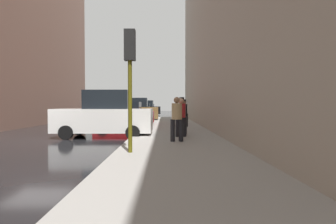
{
  "coord_description": "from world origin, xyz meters",
  "views": [
    {
      "loc": [
        5.52,
        -11.49,
        1.54
      ],
      "look_at": [
        5.76,
        7.41,
        1.06
      ],
      "focal_mm": 28.0,
      "sensor_mm": 36.0,
      "label": 1
    }
  ],
  "objects_px": {
    "parked_red_hatchback": "(125,115)",
    "pedestrian_in_tan_coat": "(177,117)",
    "pedestrian_with_beanie": "(182,114)",
    "parked_black_suv": "(145,109)",
    "parked_white_van": "(105,116)",
    "pedestrian_with_fedora": "(184,112)",
    "pedestrian_in_red_jacket": "(181,115)",
    "fire_hydrant": "(150,119)",
    "parked_dark_green_sedan": "(141,111)",
    "parked_gray_coupe": "(148,109)",
    "traffic_light": "(130,64)",
    "parked_bronze_suv": "(135,111)"
  },
  "relations": [
    {
      "from": "pedestrian_in_tan_coat",
      "to": "parked_dark_green_sedan",
      "type": "bearing_deg",
      "value": 98.79
    },
    {
      "from": "parked_black_suv",
      "to": "parked_gray_coupe",
      "type": "height_order",
      "value": "parked_black_suv"
    },
    {
      "from": "parked_bronze_suv",
      "to": "fire_hydrant",
      "type": "relative_size",
      "value": 6.6
    },
    {
      "from": "parked_red_hatchback",
      "to": "parked_white_van",
      "type": "bearing_deg",
      "value": -90.0
    },
    {
      "from": "parked_white_van",
      "to": "pedestrian_in_tan_coat",
      "type": "height_order",
      "value": "parked_white_van"
    },
    {
      "from": "parked_black_suv",
      "to": "pedestrian_in_tan_coat",
      "type": "xyz_separation_m",
      "value": [
        3.34,
        -28.38,
        0.07
      ]
    },
    {
      "from": "traffic_light",
      "to": "pedestrian_in_red_jacket",
      "type": "relative_size",
      "value": 2.11
    },
    {
      "from": "fire_hydrant",
      "to": "pedestrian_with_beanie",
      "type": "distance_m",
      "value": 6.99
    },
    {
      "from": "pedestrian_in_tan_coat",
      "to": "pedestrian_with_fedora",
      "type": "distance_m",
      "value": 6.99
    },
    {
      "from": "pedestrian_in_tan_coat",
      "to": "pedestrian_in_red_jacket",
      "type": "bearing_deg",
      "value": 80.51
    },
    {
      "from": "parked_bronze_suv",
      "to": "pedestrian_with_beanie",
      "type": "bearing_deg",
      "value": -73.94
    },
    {
      "from": "parked_black_suv",
      "to": "parked_gray_coupe",
      "type": "distance_m",
      "value": 5.71
    },
    {
      "from": "parked_bronze_suv",
      "to": "traffic_light",
      "type": "xyz_separation_m",
      "value": [
        1.85,
        -17.65,
        1.73
      ]
    },
    {
      "from": "parked_gray_coupe",
      "to": "parked_red_hatchback",
      "type": "bearing_deg",
      "value": -90.0
    },
    {
      "from": "parked_gray_coupe",
      "to": "pedestrian_with_beanie",
      "type": "distance_m",
      "value": 31.82
    },
    {
      "from": "parked_white_van",
      "to": "parked_dark_green_sedan",
      "type": "distance_m",
      "value": 19.02
    },
    {
      "from": "parked_dark_green_sedan",
      "to": "parked_black_suv",
      "type": "height_order",
      "value": "parked_black_suv"
    },
    {
      "from": "parked_red_hatchback",
      "to": "pedestrian_in_tan_coat",
      "type": "height_order",
      "value": "pedestrian_in_tan_coat"
    },
    {
      "from": "parked_white_van",
      "to": "pedestrian_with_fedora",
      "type": "xyz_separation_m",
      "value": [
        4.15,
        4.35,
        0.1
      ]
    },
    {
      "from": "parked_white_van",
      "to": "pedestrian_with_fedora",
      "type": "bearing_deg",
      "value": 46.39
    },
    {
      "from": "fire_hydrant",
      "to": "pedestrian_in_tan_coat",
      "type": "bearing_deg",
      "value": -80.49
    },
    {
      "from": "parked_white_van",
      "to": "parked_black_suv",
      "type": "bearing_deg",
      "value": 90.0
    },
    {
      "from": "parked_bronze_suv",
      "to": "pedestrian_in_red_jacket",
      "type": "height_order",
      "value": "parked_bronze_suv"
    },
    {
      "from": "parked_dark_green_sedan",
      "to": "pedestrian_in_tan_coat",
      "type": "xyz_separation_m",
      "value": [
        3.34,
        -21.61,
        0.26
      ]
    },
    {
      "from": "parked_white_van",
      "to": "parked_bronze_suv",
      "type": "height_order",
      "value": "same"
    },
    {
      "from": "parked_red_hatchback",
      "to": "parked_dark_green_sedan",
      "type": "bearing_deg",
      "value": 90.0
    },
    {
      "from": "parked_dark_green_sedan",
      "to": "parked_white_van",
      "type": "bearing_deg",
      "value": -90.0
    },
    {
      "from": "parked_black_suv",
      "to": "pedestrian_in_red_jacket",
      "type": "height_order",
      "value": "parked_black_suv"
    },
    {
      "from": "parked_gray_coupe",
      "to": "parked_white_van",
      "type": "bearing_deg",
      "value": -90.0
    },
    {
      "from": "parked_red_hatchback",
      "to": "pedestrian_in_tan_coat",
      "type": "relative_size",
      "value": 2.49
    },
    {
      "from": "parked_gray_coupe",
      "to": "parked_dark_green_sedan",
      "type": "bearing_deg",
      "value": -90.0
    },
    {
      "from": "parked_gray_coupe",
      "to": "pedestrian_in_red_jacket",
      "type": "height_order",
      "value": "pedestrian_in_red_jacket"
    },
    {
      "from": "parked_white_van",
      "to": "pedestrian_in_red_jacket",
      "type": "distance_m",
      "value": 3.75
    },
    {
      "from": "parked_dark_green_sedan",
      "to": "pedestrian_in_red_jacket",
      "type": "xyz_separation_m",
      "value": [
        3.59,
        -20.1,
        0.26
      ]
    },
    {
      "from": "pedestrian_with_beanie",
      "to": "parked_bronze_suv",
      "type": "bearing_deg",
      "value": 106.06
    },
    {
      "from": "parked_gray_coupe",
      "to": "pedestrian_with_beanie",
      "type": "xyz_separation_m",
      "value": [
        3.7,
        -31.6,
        0.29
      ]
    },
    {
      "from": "pedestrian_with_beanie",
      "to": "parked_black_suv",
      "type": "bearing_deg",
      "value": 98.12
    },
    {
      "from": "parked_dark_green_sedan",
      "to": "pedestrian_in_red_jacket",
      "type": "relative_size",
      "value": 2.48
    },
    {
      "from": "parked_gray_coupe",
      "to": "traffic_light",
      "type": "relative_size",
      "value": 1.18
    },
    {
      "from": "parked_red_hatchback",
      "to": "pedestrian_with_beanie",
      "type": "height_order",
      "value": "pedestrian_with_beanie"
    },
    {
      "from": "parked_black_suv",
      "to": "pedestrian_with_beanie",
      "type": "distance_m",
      "value": 26.16
    },
    {
      "from": "parked_black_suv",
      "to": "parked_dark_green_sedan",
      "type": "bearing_deg",
      "value": -90.0
    },
    {
      "from": "parked_dark_green_sedan",
      "to": "pedestrian_in_tan_coat",
      "type": "distance_m",
      "value": 21.87
    },
    {
      "from": "parked_black_suv",
      "to": "parked_gray_coupe",
      "type": "bearing_deg",
      "value": 90.0
    },
    {
      "from": "parked_black_suv",
      "to": "pedestrian_in_red_jacket",
      "type": "xyz_separation_m",
      "value": [
        3.6,
        -26.87,
        0.07
      ]
    },
    {
      "from": "parked_gray_coupe",
      "to": "pedestrian_with_beanie",
      "type": "height_order",
      "value": "pedestrian_with_beanie"
    },
    {
      "from": "pedestrian_with_fedora",
      "to": "fire_hydrant",
      "type": "bearing_deg",
      "value": 136.36
    },
    {
      "from": "traffic_light",
      "to": "pedestrian_with_beanie",
      "type": "distance_m",
      "value": 5.4
    },
    {
      "from": "pedestrian_in_tan_coat",
      "to": "pedestrian_in_red_jacket",
      "type": "distance_m",
      "value": 1.53
    },
    {
      "from": "parked_bronze_suv",
      "to": "parked_black_suv",
      "type": "xyz_separation_m",
      "value": [
        -0.0,
        13.06,
        0.0
      ]
    }
  ]
}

